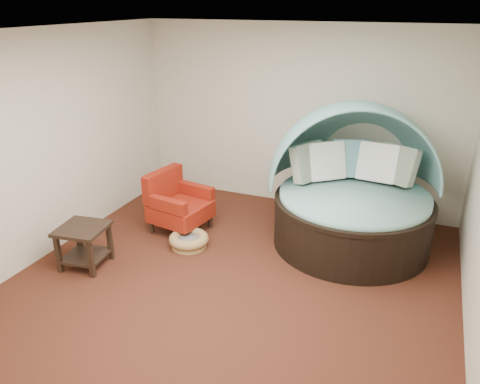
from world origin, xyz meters
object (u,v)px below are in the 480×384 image
at_px(canopy_daybed, 354,180).
at_px(side_table, 84,241).
at_px(pet_basket, 189,240).
at_px(red_armchair, 177,204).

height_order(canopy_daybed, side_table, canopy_daybed).
bearing_deg(side_table, pet_basket, 43.24).
relative_size(pet_basket, red_armchair, 0.77).
xyz_separation_m(pet_basket, side_table, (-0.96, -0.90, 0.25)).
distance_m(pet_basket, side_table, 1.34).
distance_m(pet_basket, red_armchair, 0.64).
xyz_separation_m(canopy_daybed, pet_basket, (-1.95, -1.02, -0.78)).
relative_size(canopy_daybed, side_table, 4.24).
height_order(canopy_daybed, pet_basket, canopy_daybed).
relative_size(canopy_daybed, red_armchair, 3.04).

